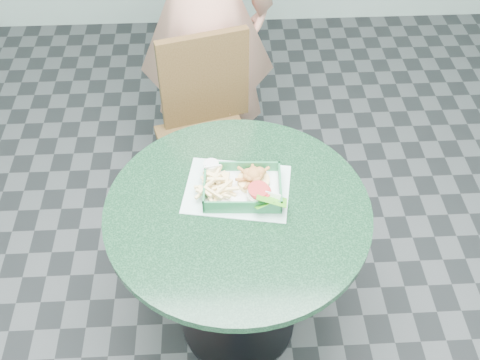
{
  "coord_description": "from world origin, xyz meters",
  "views": [
    {
      "loc": [
        -0.05,
        -1.25,
        2.22
      ],
      "look_at": [
        0.01,
        0.1,
        0.8
      ],
      "focal_mm": 42.0,
      "sensor_mm": 36.0,
      "label": 1
    }
  ],
  "objects_px": {
    "dining_chair": "(206,122)",
    "food_basket": "(242,193)",
    "crab_sandwich": "(253,180)",
    "sauce_ramekin": "(210,171)",
    "cafe_table": "(238,241)"
  },
  "relations": [
    {
      "from": "cafe_table",
      "to": "crab_sandwich",
      "type": "xyz_separation_m",
      "value": [
        0.06,
        0.1,
        0.22
      ]
    },
    {
      "from": "cafe_table",
      "to": "food_basket",
      "type": "bearing_deg",
      "value": 73.24
    },
    {
      "from": "dining_chair",
      "to": "food_basket",
      "type": "height_order",
      "value": "dining_chair"
    },
    {
      "from": "crab_sandwich",
      "to": "sauce_ramekin",
      "type": "height_order",
      "value": "crab_sandwich"
    },
    {
      "from": "dining_chair",
      "to": "sauce_ramekin",
      "type": "distance_m",
      "value": 0.63
    },
    {
      "from": "food_basket",
      "to": "crab_sandwich",
      "type": "distance_m",
      "value": 0.06
    },
    {
      "from": "food_basket",
      "to": "crab_sandwich",
      "type": "height_order",
      "value": "crab_sandwich"
    },
    {
      "from": "dining_chair",
      "to": "sauce_ramekin",
      "type": "bearing_deg",
      "value": -103.27
    },
    {
      "from": "crab_sandwich",
      "to": "sauce_ramekin",
      "type": "distance_m",
      "value": 0.16
    },
    {
      "from": "cafe_table",
      "to": "dining_chair",
      "type": "xyz_separation_m",
      "value": [
        -0.11,
        0.72,
        -0.05
      ]
    },
    {
      "from": "cafe_table",
      "to": "food_basket",
      "type": "height_order",
      "value": "food_basket"
    },
    {
      "from": "cafe_table",
      "to": "dining_chair",
      "type": "distance_m",
      "value": 0.73
    },
    {
      "from": "food_basket",
      "to": "dining_chair",
      "type": "bearing_deg",
      "value": 101.2
    },
    {
      "from": "dining_chair",
      "to": "crab_sandwich",
      "type": "height_order",
      "value": "dining_chair"
    },
    {
      "from": "sauce_ramekin",
      "to": "dining_chair",
      "type": "bearing_deg",
      "value": 91.99
    }
  ]
}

